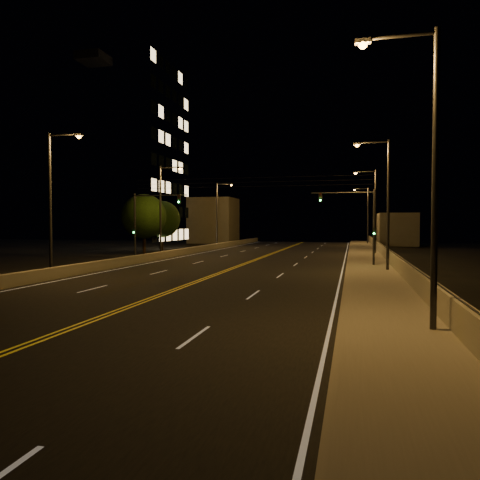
% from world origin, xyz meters
% --- Properties ---
extents(ground, '(160.00, 160.00, 0.00)m').
position_xyz_m(ground, '(0.00, 0.00, 0.00)').
color(ground, black).
rests_on(ground, ground).
extents(road, '(18.00, 120.00, 0.02)m').
position_xyz_m(road, '(0.00, 20.00, 0.01)').
color(road, black).
rests_on(road, ground).
extents(sidewalk, '(3.60, 120.00, 0.30)m').
position_xyz_m(sidewalk, '(10.80, 20.00, 0.15)').
color(sidewalk, gray).
rests_on(sidewalk, ground).
extents(curb, '(0.14, 120.00, 0.15)m').
position_xyz_m(curb, '(8.93, 20.00, 0.07)').
color(curb, gray).
rests_on(curb, ground).
extents(parapet_wall, '(0.30, 120.00, 1.00)m').
position_xyz_m(parapet_wall, '(12.45, 20.00, 0.80)').
color(parapet_wall, '#9B9681').
rests_on(parapet_wall, sidewalk).
extents(jersey_barrier, '(0.45, 120.00, 0.77)m').
position_xyz_m(jersey_barrier, '(-9.44, 20.00, 0.39)').
color(jersey_barrier, '#9B9681').
rests_on(jersey_barrier, ground).
extents(distant_building_right, '(6.00, 10.00, 5.33)m').
position_xyz_m(distant_building_right, '(16.50, 69.72, 2.66)').
color(distant_building_right, slate).
rests_on(distant_building_right, ground).
extents(distant_building_left, '(8.00, 8.00, 8.37)m').
position_xyz_m(distant_building_left, '(-16.00, 71.65, 4.19)').
color(distant_building_left, slate).
rests_on(distant_building_left, ground).
extents(parapet_rail, '(0.06, 120.00, 0.06)m').
position_xyz_m(parapet_rail, '(12.45, 20.00, 1.33)').
color(parapet_rail, black).
rests_on(parapet_rail, parapet_wall).
extents(lane_markings, '(17.32, 116.00, 0.00)m').
position_xyz_m(lane_markings, '(0.00, 19.93, 0.02)').
color(lane_markings, silver).
rests_on(lane_markings, road).
extents(streetlight_0, '(2.55, 0.28, 9.57)m').
position_xyz_m(streetlight_0, '(11.53, 3.05, 5.50)').
color(streetlight_0, '#2D2D33').
rests_on(streetlight_0, ground).
extents(streetlight_1, '(2.55, 0.28, 9.57)m').
position_xyz_m(streetlight_1, '(11.53, 22.52, 5.50)').
color(streetlight_1, '#2D2D33').
rests_on(streetlight_1, ground).
extents(streetlight_2, '(2.55, 0.28, 9.57)m').
position_xyz_m(streetlight_2, '(11.53, 41.83, 5.50)').
color(streetlight_2, '#2D2D33').
rests_on(streetlight_2, ground).
extents(streetlight_3, '(2.55, 0.28, 9.57)m').
position_xyz_m(streetlight_3, '(11.53, 68.22, 5.50)').
color(streetlight_3, '#2D2D33').
rests_on(streetlight_3, ground).
extents(streetlight_4, '(2.55, 0.28, 9.57)m').
position_xyz_m(streetlight_4, '(-9.93, 14.82, 5.50)').
color(streetlight_4, '#2D2D33').
rests_on(streetlight_4, ground).
extents(streetlight_5, '(2.55, 0.28, 9.57)m').
position_xyz_m(streetlight_5, '(-9.93, 33.13, 5.50)').
color(streetlight_5, '#2D2D33').
rests_on(streetlight_5, ground).
extents(streetlight_6, '(2.55, 0.28, 9.57)m').
position_xyz_m(streetlight_6, '(-9.93, 54.07, 5.50)').
color(streetlight_6, '#2D2D33').
rests_on(streetlight_6, ground).
extents(traffic_signal_right, '(5.11, 0.31, 6.31)m').
position_xyz_m(traffic_signal_right, '(10.02, 26.39, 3.97)').
color(traffic_signal_right, '#2D2D33').
rests_on(traffic_signal_right, ground).
extents(traffic_signal_left, '(5.11, 0.31, 6.31)m').
position_xyz_m(traffic_signal_left, '(-8.82, 26.39, 3.97)').
color(traffic_signal_left, '#2D2D33').
rests_on(traffic_signal_left, ground).
extents(overhead_wires, '(22.00, 0.03, 0.83)m').
position_xyz_m(overhead_wires, '(0.00, 29.50, 7.40)').
color(overhead_wires, black).
extents(building_tower, '(24.00, 15.00, 28.18)m').
position_xyz_m(building_tower, '(-27.44, 49.32, 13.52)').
color(building_tower, slate).
rests_on(building_tower, ground).
extents(tree_0, '(5.21, 5.21, 7.07)m').
position_xyz_m(tree_0, '(-14.38, 38.07, 4.45)').
color(tree_0, black).
rests_on(tree_0, ground).
extents(tree_1, '(4.91, 4.91, 6.66)m').
position_xyz_m(tree_1, '(-15.57, 46.13, 4.20)').
color(tree_1, black).
rests_on(tree_1, ground).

